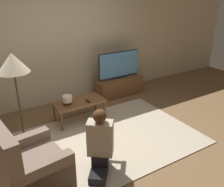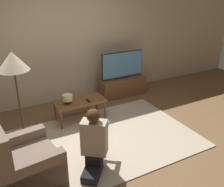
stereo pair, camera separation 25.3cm
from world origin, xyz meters
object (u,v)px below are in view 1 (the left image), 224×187
armchair (29,167)px  person_kneeling (100,141)px  floor_lamp (13,66)px  table_lamp (67,99)px  coffee_table (79,103)px  tv (119,65)px

armchair → person_kneeling: 0.94m
floor_lamp → table_lamp: floor_lamp is taller
coffee_table → table_lamp: table_lamp is taller
coffee_table → floor_lamp: floor_lamp is taller
armchair → tv: bearing=-60.5°
table_lamp → armchair: bearing=-129.8°
tv → person_kneeling: tv is taller
tv → table_lamp: bearing=-156.4°
tv → table_lamp: (-1.56, -0.68, -0.23)m
tv → table_lamp: 1.71m
tv → person_kneeling: size_ratio=1.12×
armchair → person_kneeling: size_ratio=1.01×
tv → floor_lamp: bearing=-162.1°
coffee_table → table_lamp: 0.28m
tv → armchair: bearing=-143.5°
table_lamp → coffee_table: bearing=3.3°
table_lamp → floor_lamp: bearing=-173.6°
coffee_table → person_kneeling: bearing=-103.9°
tv → person_kneeling: 2.71m
armchair → table_lamp: armchair is taller
coffee_table → table_lamp: size_ratio=5.27×
floor_lamp → armchair: floor_lamp is taller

